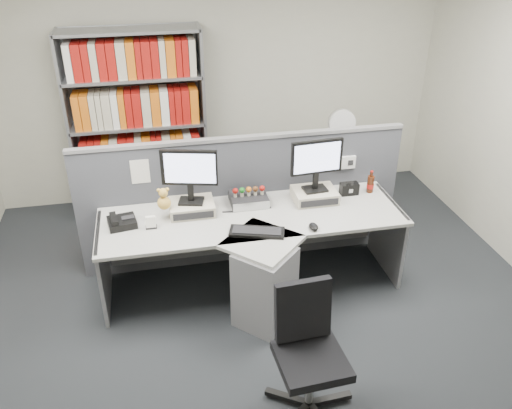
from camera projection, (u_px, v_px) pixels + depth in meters
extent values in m
plane|color=#26292D|center=(273.00, 346.00, 4.21)|extent=(5.50, 5.50, 0.00)
cube|color=#B9B8A5|center=(218.00, 80.00, 5.91)|extent=(5.00, 0.04, 2.70)
cube|color=#494B53|center=(243.00, 201.00, 4.98)|extent=(3.00, 0.05, 1.25)
cube|color=gray|center=(242.00, 138.00, 4.67)|extent=(3.00, 0.07, 0.03)
cube|color=white|center=(344.00, 162.00, 4.96)|extent=(0.22, 0.04, 0.12)
cube|color=white|center=(140.00, 170.00, 4.59)|extent=(0.16, 0.00, 0.22)
cube|color=white|center=(187.00, 166.00, 4.66)|extent=(0.16, 0.00, 0.22)
cube|color=white|center=(318.00, 155.00, 4.87)|extent=(0.16, 0.00, 0.22)
cube|color=#ADADA7|center=(252.00, 217.00, 4.57)|extent=(2.60, 0.80, 0.03)
cube|color=#ADADA7|center=(262.00, 242.00, 4.23)|extent=(0.74, 0.74, 0.03)
cube|color=gray|center=(265.00, 288.00, 4.30)|extent=(0.57, 0.57, 0.69)
cube|color=gray|center=(104.00, 268.00, 4.51)|extent=(0.03, 0.70, 0.72)
cube|color=gray|center=(387.00, 235.00, 4.96)|extent=(0.03, 0.70, 0.72)
cube|color=gray|center=(245.00, 230.00, 5.05)|extent=(2.50, 0.02, 0.45)
cube|color=#C0B79F|center=(192.00, 207.00, 4.59)|extent=(0.38, 0.30, 0.10)
cube|color=black|center=(194.00, 216.00, 4.46)|extent=(0.34, 0.01, 0.06)
cube|color=#C0B79F|center=(315.00, 195.00, 4.78)|extent=(0.38, 0.30, 0.10)
cube|color=black|center=(320.00, 203.00, 4.65)|extent=(0.34, 0.01, 0.06)
cube|color=black|center=(191.00, 201.00, 4.56)|extent=(0.24, 0.20, 0.02)
cube|color=black|center=(191.00, 192.00, 4.52)|extent=(0.05, 0.04, 0.17)
cube|color=black|center=(189.00, 168.00, 4.40)|extent=(0.46, 0.15, 0.31)
cube|color=#C5CEFB|center=(190.00, 169.00, 4.39)|extent=(0.41, 0.11, 0.26)
cube|color=black|center=(315.00, 189.00, 4.75)|extent=(0.22, 0.16, 0.02)
cube|color=black|center=(315.00, 181.00, 4.71)|extent=(0.05, 0.03, 0.17)
cube|color=black|center=(317.00, 157.00, 4.60)|extent=(0.47, 0.07, 0.31)
cube|color=#C5CEFB|center=(317.00, 158.00, 4.58)|extent=(0.42, 0.04, 0.26)
cube|color=black|center=(248.00, 199.00, 4.73)|extent=(0.32, 0.28, 0.09)
cube|color=silver|center=(252.00, 206.00, 4.61)|extent=(0.32, 0.01, 0.08)
cylinder|color=#C0B79F|center=(235.00, 195.00, 4.67)|extent=(0.03, 0.03, 0.03)
sphere|color=#A5140F|center=(235.00, 191.00, 4.65)|extent=(0.05, 0.05, 0.05)
cylinder|color=#C0B79F|center=(242.00, 194.00, 4.68)|extent=(0.03, 0.03, 0.03)
sphere|color=#19721E|center=(242.00, 190.00, 4.66)|extent=(0.05, 0.05, 0.05)
cylinder|color=#C0B79F|center=(249.00, 194.00, 4.69)|extent=(0.03, 0.03, 0.03)
sphere|color=orange|center=(249.00, 190.00, 4.67)|extent=(0.05, 0.05, 0.05)
cylinder|color=#C0B79F|center=(255.00, 193.00, 4.70)|extent=(0.03, 0.03, 0.03)
sphere|color=#593319|center=(255.00, 189.00, 4.68)|extent=(0.05, 0.05, 0.05)
cylinder|color=#C0B79F|center=(262.00, 193.00, 4.71)|extent=(0.03, 0.03, 0.03)
sphere|color=#A5140F|center=(262.00, 188.00, 4.69)|extent=(0.05, 0.05, 0.05)
cube|color=black|center=(257.00, 232.00, 4.31)|extent=(0.47, 0.29, 0.02)
cube|color=black|center=(257.00, 230.00, 4.30)|extent=(0.41, 0.23, 0.01)
ellipsoid|color=black|center=(314.00, 227.00, 4.36)|extent=(0.07, 0.12, 0.04)
cube|color=black|center=(122.00, 222.00, 4.40)|extent=(0.25, 0.24, 0.06)
cube|color=black|center=(114.00, 219.00, 4.36)|extent=(0.08, 0.19, 0.04)
cube|color=black|center=(128.00, 218.00, 4.40)|extent=(0.11, 0.08, 0.01)
cube|color=black|center=(151.00, 227.00, 4.38)|extent=(0.09, 0.05, 0.02)
cube|color=white|center=(151.00, 222.00, 4.34)|extent=(0.08, 0.03, 0.09)
cube|color=white|center=(151.00, 220.00, 4.37)|extent=(0.08, 0.03, 0.09)
sphere|color=gold|center=(164.00, 203.00, 4.43)|extent=(0.11, 0.11, 0.11)
sphere|color=gold|center=(163.00, 193.00, 4.38)|extent=(0.08, 0.08, 0.08)
sphere|color=gold|center=(158.00, 190.00, 4.37)|extent=(0.03, 0.03, 0.03)
sphere|color=gold|center=(167.00, 189.00, 4.38)|extent=(0.03, 0.03, 0.03)
cube|color=black|center=(349.00, 189.00, 4.88)|extent=(0.16, 0.09, 0.11)
cylinder|color=#3F190A|center=(370.00, 184.00, 4.90)|extent=(0.06, 0.06, 0.16)
cylinder|color=#A5140F|center=(370.00, 186.00, 4.91)|extent=(0.07, 0.07, 0.04)
cylinder|color=#3F190A|center=(372.00, 174.00, 4.85)|extent=(0.02, 0.02, 0.04)
cylinder|color=#A5140F|center=(372.00, 171.00, 4.84)|extent=(0.03, 0.03, 0.01)
cube|color=gray|center=(71.00, 130.00, 5.54)|extent=(0.03, 0.40, 2.00)
cube|color=gray|center=(203.00, 121.00, 5.78)|extent=(0.03, 0.40, 2.00)
cube|color=gray|center=(138.00, 119.00, 5.82)|extent=(1.40, 0.02, 2.00)
cube|color=gray|center=(148.00, 206.00, 6.14)|extent=(1.38, 0.40, 0.03)
cube|color=gray|center=(143.00, 166.00, 5.89)|extent=(1.38, 0.40, 0.03)
cube|color=gray|center=(138.00, 124.00, 5.65)|extent=(1.38, 0.40, 0.03)
cube|color=gray|center=(133.00, 77.00, 5.41)|extent=(1.38, 0.40, 0.03)
cube|color=gray|center=(128.00, 30.00, 5.18)|extent=(1.38, 0.40, 0.03)
cube|color=#A5140F|center=(146.00, 192.00, 6.02)|extent=(1.24, 0.28, 0.36)
cube|color=orange|center=(141.00, 151.00, 5.77)|extent=(1.24, 0.28, 0.36)
cube|color=#C0B79F|center=(136.00, 107.00, 5.53)|extent=(1.24, 0.28, 0.36)
cube|color=white|center=(131.00, 58.00, 5.29)|extent=(1.24, 0.28, 0.36)
cube|color=gray|center=(337.00, 181.00, 5.96)|extent=(0.45, 0.60, 0.70)
cube|color=black|center=(347.00, 179.00, 5.62)|extent=(0.40, 0.02, 0.28)
cube|color=black|center=(345.00, 205.00, 5.78)|extent=(0.40, 0.02, 0.28)
cylinder|color=white|center=(339.00, 151.00, 5.79)|extent=(0.17, 0.17, 0.03)
cylinder|color=white|center=(340.00, 142.00, 5.74)|extent=(0.03, 0.03, 0.17)
cylinder|color=white|center=(342.00, 123.00, 5.61)|extent=(0.29, 0.06, 0.28)
cylinder|color=silver|center=(341.00, 122.00, 5.64)|extent=(0.28, 0.05, 0.28)
cylinder|color=silver|center=(310.00, 384.00, 3.57)|extent=(0.05, 0.05, 0.38)
cube|color=black|center=(311.00, 361.00, 3.47)|extent=(0.46, 0.46, 0.07)
cube|color=black|center=(303.00, 310.00, 3.51)|extent=(0.38, 0.12, 0.44)
cube|color=black|center=(332.00, 399.00, 3.70)|extent=(0.29, 0.06, 0.04)
cylinder|color=black|center=(347.00, 397.00, 3.74)|extent=(0.05, 0.05, 0.03)
cube|color=black|center=(308.00, 384.00, 3.81)|extent=(0.12, 0.29, 0.04)
cylinder|color=black|center=(307.00, 374.00, 3.92)|extent=(0.05, 0.05, 0.03)
cube|color=black|center=(285.00, 397.00, 3.72)|extent=(0.26, 0.19, 0.04)
cylinder|color=black|center=(269.00, 393.00, 3.76)|extent=(0.05, 0.05, 0.03)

